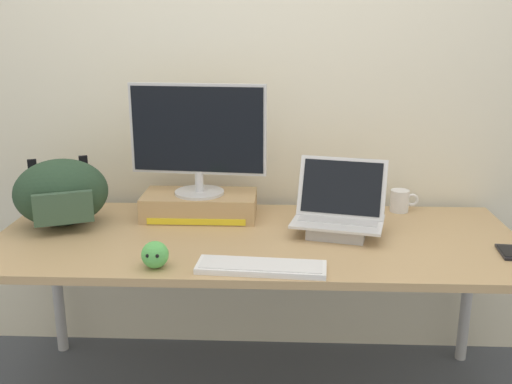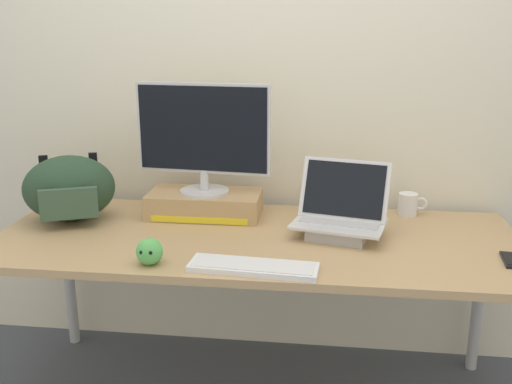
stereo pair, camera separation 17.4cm
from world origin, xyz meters
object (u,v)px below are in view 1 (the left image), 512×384
object	(u,v)px
open_laptop	(339,219)
external_keyboard	(261,267)
cell_phone	(510,252)
coffee_mug	(400,201)
plush_toy	(155,255)
messenger_backpack	(61,193)
toner_box_yellow	(200,205)
desktop_monitor	(198,137)

from	to	relation	value
open_laptop	external_keyboard	distance (m)	0.48
cell_phone	coffee_mug	bearing A→B (deg)	127.51
open_laptop	coffee_mug	xyz separation A→B (m)	(0.30, 0.29, -0.01)
open_laptop	cell_phone	size ratio (longest dim) A/B	2.66
plush_toy	external_keyboard	bearing A→B (deg)	-1.03
coffee_mug	plush_toy	distance (m)	1.16
coffee_mug	plush_toy	xyz separation A→B (m)	(-0.95, -0.66, -0.00)
messenger_backpack	cell_phone	xyz separation A→B (m)	(1.73, -0.24, -0.13)
toner_box_yellow	cell_phone	world-z (taller)	toner_box_yellow
coffee_mug	plush_toy	size ratio (longest dim) A/B	1.32
coffee_mug	messenger_backpack	bearing A→B (deg)	-170.18
open_laptop	plush_toy	xyz separation A→B (m)	(-0.66, -0.37, -0.01)
toner_box_yellow	messenger_backpack	distance (m)	0.57
toner_box_yellow	desktop_monitor	distance (m)	0.30
desktop_monitor	plush_toy	world-z (taller)	desktop_monitor
messenger_backpack	plush_toy	size ratio (longest dim) A/B	4.65
messenger_backpack	cell_phone	bearing A→B (deg)	-30.22
open_laptop	cell_phone	bearing A→B (deg)	-4.38
desktop_monitor	messenger_backpack	distance (m)	0.60
external_keyboard	open_laptop	bearing A→B (deg)	56.24
toner_box_yellow	cell_phone	xyz separation A→B (m)	(1.18, -0.37, -0.05)
toner_box_yellow	plush_toy	size ratio (longest dim) A/B	5.14
coffee_mug	cell_phone	distance (m)	0.58
coffee_mug	cell_phone	bearing A→B (deg)	-57.95
toner_box_yellow	coffee_mug	size ratio (longest dim) A/B	3.89
external_keyboard	cell_phone	xyz separation A→B (m)	(0.90, 0.18, -0.01)
messenger_backpack	cell_phone	world-z (taller)	messenger_backpack
desktop_monitor	plush_toy	size ratio (longest dim) A/B	6.14
external_keyboard	cell_phone	world-z (taller)	external_keyboard
toner_box_yellow	open_laptop	xyz separation A→B (m)	(0.58, -0.18, 0.01)
desktop_monitor	messenger_backpack	world-z (taller)	desktop_monitor
desktop_monitor	external_keyboard	size ratio (longest dim) A/B	1.28
open_laptop	coffee_mug	distance (m)	0.42
toner_box_yellow	desktop_monitor	xyz separation A→B (m)	(-0.00, -0.00, 0.30)
toner_box_yellow	desktop_monitor	world-z (taller)	desktop_monitor
desktop_monitor	open_laptop	distance (m)	0.67
toner_box_yellow	coffee_mug	xyz separation A→B (m)	(0.88, 0.11, -0.00)
cell_phone	toner_box_yellow	bearing A→B (deg)	167.90
open_laptop	external_keyboard	xyz separation A→B (m)	(-0.29, -0.37, -0.05)
open_laptop	messenger_backpack	size ratio (longest dim) A/B	0.91
open_laptop	cell_phone	xyz separation A→B (m)	(0.60, -0.19, -0.05)
external_keyboard	messenger_backpack	distance (m)	0.94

